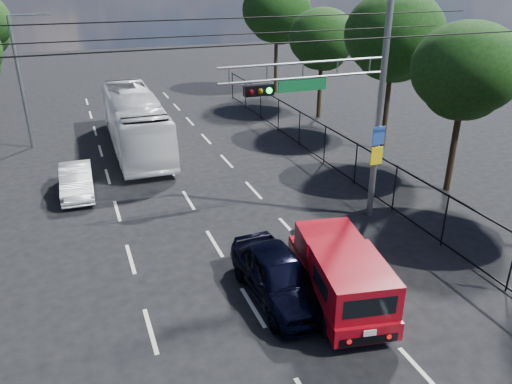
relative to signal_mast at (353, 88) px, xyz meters
name	(u,v)px	position (x,y,z in m)	size (l,w,h in m)	color
lane_markings	(178,183)	(-5.28, 6.01, -5.24)	(6.12, 38.00, 0.01)	beige
signal_mast	(353,88)	(0.00, 0.00, 0.00)	(6.43, 0.39, 9.50)	slate
streetlight_left	(23,76)	(-11.62, 14.01, -1.30)	(2.09, 0.22, 7.08)	slate
utility_wires	(199,33)	(-5.28, 0.84, 1.99)	(22.00, 5.04, 0.74)	black
fence_right	(343,155)	(2.32, 4.18, -4.21)	(0.06, 34.03, 2.00)	black
tree_right_b	(465,77)	(5.93, 1.03, -0.19)	(4.50, 4.50, 7.31)	black
tree_right_c	(394,41)	(6.53, 7.03, 0.49)	(5.10, 5.10, 8.29)	black
tree_right_d	(322,43)	(6.13, 14.03, -0.39)	(4.32, 4.32, 7.02)	black
tree_right_e	(277,15)	(6.33, 22.03, 0.69)	(5.28, 5.28, 8.58)	black
red_pickup	(340,272)	(-2.80, -4.61, -4.24)	(2.69, 5.30, 1.89)	black
navy_hatchback	(278,275)	(-4.39, -3.76, -4.49)	(1.78, 4.43, 1.51)	black
white_bus	(135,122)	(-6.30, 11.78, -3.73)	(2.55, 10.88, 3.03)	white
white_van	(77,181)	(-9.69, 6.39, -4.61)	(1.34, 3.83, 1.26)	white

